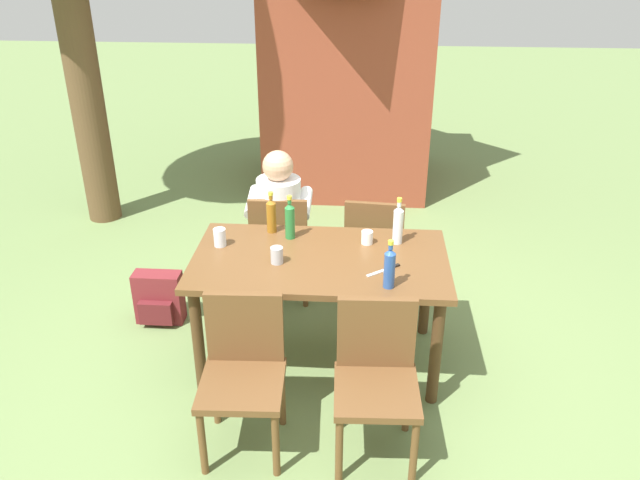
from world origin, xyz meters
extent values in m
plane|color=#6B844C|center=(0.00, 0.00, 0.00)|extent=(24.00, 24.00, 0.00)
cube|color=brown|center=(0.00, 0.00, 0.75)|extent=(1.57, 0.88, 0.04)
cylinder|color=#4C311A|center=(-0.71, -0.36, 0.36)|extent=(0.07, 0.07, 0.73)
cylinder|color=#4C311A|center=(0.71, -0.36, 0.36)|extent=(0.07, 0.07, 0.73)
cylinder|color=#4C311A|center=(-0.71, 0.36, 0.36)|extent=(0.07, 0.07, 0.73)
cylinder|color=#4C311A|center=(0.71, 0.36, 0.36)|extent=(0.07, 0.07, 0.73)
cube|color=brown|center=(-0.35, 0.82, 0.43)|extent=(0.46, 0.46, 0.04)
cube|color=brown|center=(-0.34, 0.62, 0.66)|extent=(0.42, 0.06, 0.42)
cylinder|color=brown|center=(-0.17, 1.02, 0.21)|extent=(0.04, 0.04, 0.41)
cylinder|color=brown|center=(-0.55, 1.00, 0.21)|extent=(0.04, 0.04, 0.41)
cylinder|color=brown|center=(-0.16, 0.64, 0.21)|extent=(0.04, 0.04, 0.41)
cylinder|color=brown|center=(-0.53, 0.62, 0.21)|extent=(0.04, 0.04, 0.41)
cube|color=brown|center=(0.35, 0.82, 0.43)|extent=(0.48, 0.48, 0.04)
cube|color=brown|center=(0.34, 0.62, 0.66)|extent=(0.42, 0.08, 0.42)
cylinder|color=brown|center=(0.56, 0.99, 0.21)|extent=(0.04, 0.04, 0.41)
cylinder|color=brown|center=(0.18, 1.03, 0.21)|extent=(0.04, 0.04, 0.41)
cylinder|color=brown|center=(0.53, 0.62, 0.21)|extent=(0.04, 0.04, 0.41)
cylinder|color=brown|center=(0.15, 0.65, 0.21)|extent=(0.04, 0.04, 0.41)
cube|color=brown|center=(0.35, -0.82, 0.43)|extent=(0.46, 0.46, 0.04)
cube|color=brown|center=(0.35, -0.62, 0.66)|extent=(0.42, 0.06, 0.42)
cylinder|color=brown|center=(0.17, -1.02, 0.21)|extent=(0.04, 0.04, 0.41)
cylinder|color=brown|center=(0.55, -1.00, 0.21)|extent=(0.04, 0.04, 0.41)
cylinder|color=brown|center=(0.16, -0.64, 0.21)|extent=(0.04, 0.04, 0.41)
cylinder|color=brown|center=(0.54, -0.62, 0.21)|extent=(0.04, 0.04, 0.41)
cube|color=brown|center=(-0.35, -0.82, 0.43)|extent=(0.46, 0.46, 0.04)
cube|color=brown|center=(-0.36, -0.62, 0.66)|extent=(0.42, 0.06, 0.42)
cylinder|color=brown|center=(-0.54, -1.02, 0.21)|extent=(0.04, 0.04, 0.41)
cylinder|color=brown|center=(-0.16, -1.00, 0.21)|extent=(0.04, 0.04, 0.41)
cylinder|color=brown|center=(-0.55, -0.64, 0.21)|extent=(0.04, 0.04, 0.41)
cylinder|color=brown|center=(-0.17, -0.62, 0.21)|extent=(0.04, 0.04, 0.41)
cylinder|color=white|center=(-0.35, 0.77, 0.71)|extent=(0.32, 0.32, 0.52)
sphere|color=tan|center=(-0.35, 0.77, 1.07)|extent=(0.22, 0.22, 0.22)
cylinder|color=#383847|center=(-0.26, 0.97, 0.45)|extent=(0.14, 0.40, 0.14)
cylinder|color=#383847|center=(-0.26, 1.17, 0.23)|extent=(0.11, 0.11, 0.45)
cylinder|color=white|center=(-0.16, 0.77, 0.79)|extent=(0.09, 0.31, 0.16)
cylinder|color=#383847|center=(-0.44, 0.97, 0.45)|extent=(0.14, 0.40, 0.14)
cylinder|color=#383847|center=(-0.44, 1.17, 0.23)|extent=(0.11, 0.11, 0.45)
cylinder|color=white|center=(-0.54, 0.77, 0.79)|extent=(0.09, 0.31, 0.16)
cylinder|color=white|center=(0.48, 0.24, 0.88)|extent=(0.06, 0.06, 0.22)
cone|color=white|center=(0.48, 0.24, 1.00)|extent=(0.06, 0.06, 0.03)
cylinder|color=white|center=(0.48, 0.24, 1.04)|extent=(0.03, 0.03, 0.03)
cylinder|color=yellow|center=(0.48, 0.24, 1.06)|extent=(0.03, 0.03, 0.02)
cylinder|color=#287A38|center=(-0.21, 0.26, 0.87)|extent=(0.06, 0.06, 0.21)
cone|color=#287A38|center=(-0.21, 0.26, 0.99)|extent=(0.06, 0.06, 0.03)
cylinder|color=#287A38|center=(-0.21, 0.26, 1.02)|extent=(0.03, 0.03, 0.03)
cylinder|color=yellow|center=(-0.21, 0.26, 1.05)|extent=(0.03, 0.03, 0.02)
cylinder|color=#2D56A3|center=(0.41, -0.32, 0.87)|extent=(0.06, 0.06, 0.21)
cone|color=#2D56A3|center=(0.41, -0.32, 0.99)|extent=(0.06, 0.06, 0.03)
cylinder|color=#2D56A3|center=(0.41, -0.32, 1.02)|extent=(0.03, 0.03, 0.03)
cylinder|color=yellow|center=(0.41, -0.32, 1.05)|extent=(0.03, 0.03, 0.02)
cylinder|color=#996019|center=(-0.34, 0.34, 0.87)|extent=(0.06, 0.06, 0.20)
cone|color=#996019|center=(-0.34, 0.34, 0.98)|extent=(0.06, 0.06, 0.03)
cylinder|color=#996019|center=(-0.34, 0.34, 1.01)|extent=(0.03, 0.03, 0.03)
cylinder|color=yellow|center=(-0.34, 0.34, 1.04)|extent=(0.03, 0.03, 0.02)
cylinder|color=white|center=(0.29, 0.21, 0.81)|extent=(0.07, 0.07, 0.09)
cylinder|color=silver|center=(-0.64, 0.12, 0.82)|extent=(0.08, 0.08, 0.12)
cylinder|color=#B2B7BC|center=(-0.25, -0.09, 0.82)|extent=(0.08, 0.08, 0.10)
cube|color=silver|center=(0.36, -0.16, 0.77)|extent=(0.16, 0.13, 0.01)
cube|color=black|center=(0.45, -0.09, 0.77)|extent=(0.08, 0.06, 0.01)
cube|color=maroon|center=(-1.19, 0.38, 0.19)|extent=(0.34, 0.14, 0.39)
cube|color=maroon|center=(-1.19, 0.27, 0.12)|extent=(0.24, 0.06, 0.17)
cylinder|color=brown|center=(-2.27, 2.12, 1.38)|extent=(0.30, 0.30, 2.77)
cube|color=brown|center=(0.05, 3.36, 1.03)|extent=(1.66, 1.62, 2.07)
camera|label=1|loc=(0.25, -3.43, 2.61)|focal=35.72mm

